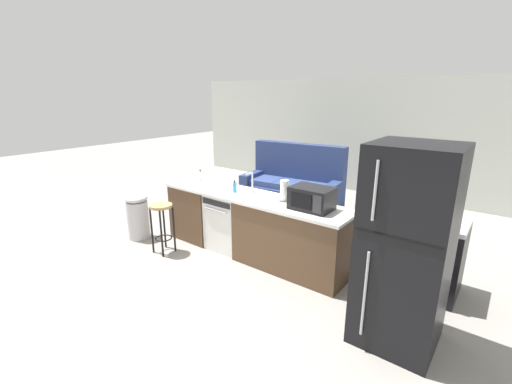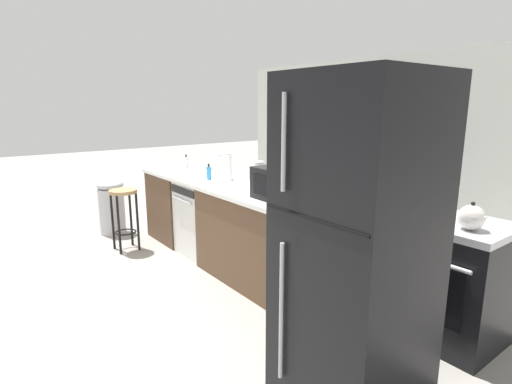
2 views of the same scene
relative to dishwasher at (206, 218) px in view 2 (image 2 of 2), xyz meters
The scene contains 15 objects.
ground_plane 0.49m from the dishwasher, ahead, with size 24.00×24.00×0.00m, color gray.
wall_back 4.33m from the dishwasher, 82.54° to the left, with size 10.00×0.06×2.60m.
kitchen_counter 0.49m from the dishwasher, ahead, with size 2.94×0.66×0.90m.
dishwasher is the anchor object (origin of this frame).
stove_range 2.66m from the dishwasher, 11.91° to the left, with size 0.76×0.68×0.90m.
refrigerator 2.71m from the dishwasher, 11.93° to the right, with size 0.72×0.73×1.88m.
microwave 1.49m from the dishwasher, ahead, with size 0.50×0.37×0.28m.
sink_faucet 0.70m from the dishwasher, 20.73° to the left, with size 0.07×0.18×0.30m.
paper_towel_roll 1.10m from the dishwasher, ahead, with size 0.14×0.14×0.28m.
soap_bottle 0.56m from the dishwasher, ahead, with size 0.06×0.06×0.18m.
dish_soap_bottle 0.98m from the dishwasher, 167.60° to the left, with size 0.06×0.06×0.18m.
kettle 2.86m from the dishwasher, ahead, with size 0.21×0.17×0.19m.
bar_stool 1.00m from the dishwasher, 132.26° to the right, with size 0.32×0.32×0.74m.
trash_bin 1.55m from the dishwasher, 155.14° to the right, with size 0.35×0.35×0.74m.
couch 2.37m from the dishwasher, 98.03° to the left, with size 2.08×1.10×1.27m.
Camera 2 is at (3.68, -2.26, 1.72)m, focal length 28.00 mm.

